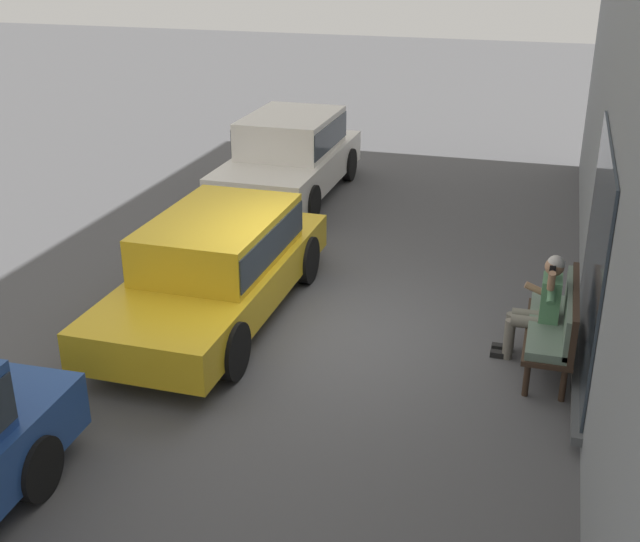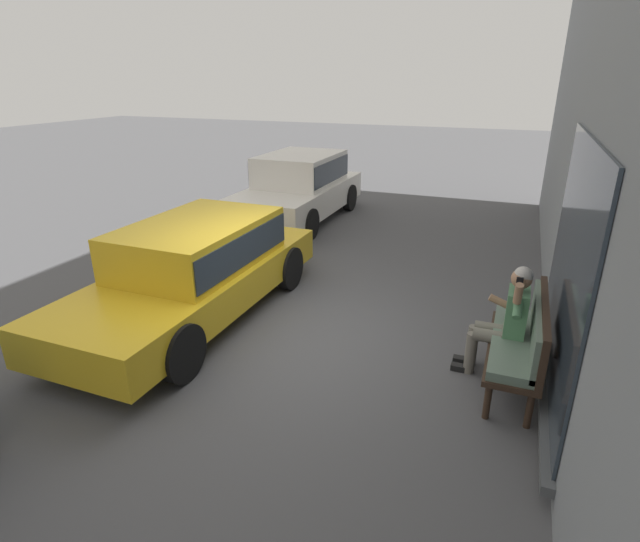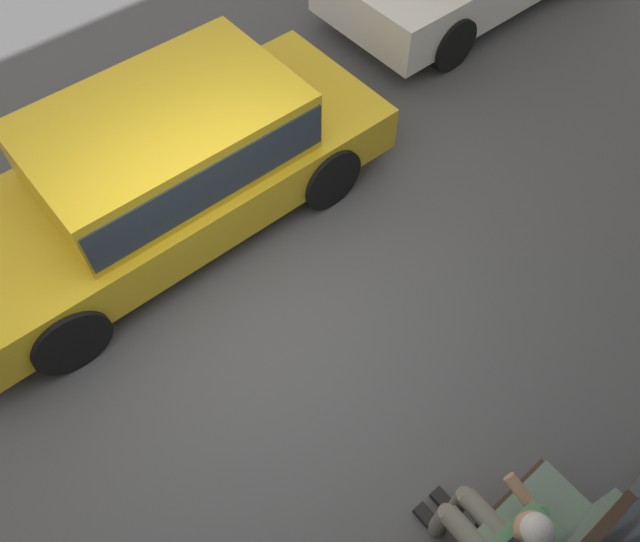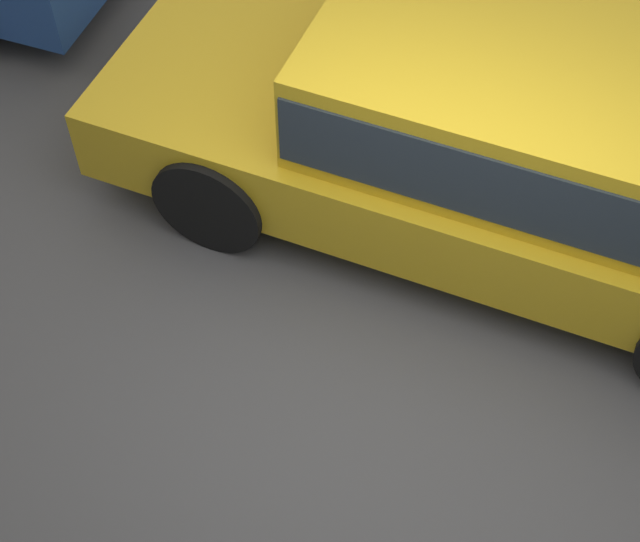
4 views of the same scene
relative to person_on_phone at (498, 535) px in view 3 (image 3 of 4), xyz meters
The scene contains 3 objects.
ground_plane 2.77m from the person_on_phone, 88.70° to the right, with size 60.00×60.00×0.00m, color #4C4C4F.
person_on_phone is the anchor object (origin of this frame).
parked_car_mid 4.11m from the person_on_phone, 90.77° to the right, with size 4.57×1.81×1.36m.
Camera 3 is at (1.36, 2.60, 4.93)m, focal length 35.00 mm.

